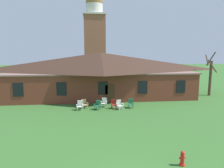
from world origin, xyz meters
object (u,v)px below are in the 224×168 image
Objects in this scene: lawn_chair_under_eave at (131,103)px; lawn_chair_left_end at (98,105)px; lawn_chair_near_door at (84,104)px; fire_hydrant at (182,159)px; lawn_chair_middle at (104,102)px; lawn_chair_by_porch at (80,105)px; lawn_chair_far_side at (119,104)px; lawn_chair_right_end at (114,104)px.

lawn_chair_left_end is at bearing -175.36° from lawn_chair_under_eave.
lawn_chair_near_door is 12.64m from fire_hydrant.
lawn_chair_middle is at bearing 9.99° from lawn_chair_near_door.
lawn_chair_near_door is at bearing 175.61° from lawn_chair_under_eave.
lawn_chair_by_porch and lawn_chair_left_end have the same top height.
lawn_chair_left_end and lawn_chair_middle have the same top height.
lawn_chair_by_porch and lawn_chair_near_door have the same top height.
fire_hydrant is at bearing -87.93° from lawn_chair_under_eave.
lawn_chair_far_side is (1.48, -1.13, 0.00)m from lawn_chair_middle.
lawn_chair_middle is (2.53, 0.99, 0.00)m from lawn_chair_by_porch.
lawn_chair_far_side is at bearing -37.25° from lawn_chair_middle.
lawn_chair_right_end is at bearing 8.90° from lawn_chair_left_end.
lawn_chair_right_end is 11.31m from fire_hydrant.
lawn_chair_near_door is 1.00× the size of lawn_chair_left_end.
lawn_chair_far_side is (2.20, -0.10, 0.00)m from lawn_chair_left_end.
lawn_chair_middle is 1.22m from lawn_chair_right_end.
lawn_chair_left_end and lawn_chair_far_side have the same top height.
lawn_chair_near_door is at bearing 154.77° from lawn_chair_left_end.
lawn_chair_by_porch is 2.72m from lawn_chair_middle.
lawn_chair_near_door and lawn_chair_right_end have the same top height.
lawn_chair_middle is 1.21× the size of fire_hydrant.
lawn_chair_left_end is 1.25m from lawn_chair_middle.
lawn_chair_middle is 1.00× the size of lawn_chair_far_side.
lawn_chair_right_end is 1.00× the size of lawn_chair_far_side.
lawn_chair_by_porch and lawn_chair_far_side have the same top height.
lawn_chair_by_porch is 1.00× the size of lawn_chair_middle.
lawn_chair_by_porch is at bearing -158.64° from lawn_chair_middle.
lawn_chair_under_eave reaches higher than fire_hydrant.
fire_hydrant is at bearing -75.14° from lawn_chair_middle.
lawn_chair_middle is (2.11, 0.37, 0.00)m from lawn_chair_near_door.
lawn_chair_by_porch and lawn_chair_middle have the same top height.
lawn_chair_left_end is 2.20m from lawn_chair_far_side.
fire_hydrant is at bearing -78.79° from lawn_chair_right_end.
lawn_chair_by_porch is 1.21× the size of fire_hydrant.
lawn_chair_far_side reaches higher than fire_hydrant.
fire_hydrant is (1.67, -10.73, -0.12)m from lawn_chair_far_side.
fire_hydrant is (5.68, -10.87, -0.12)m from lawn_chair_by_porch.
lawn_chair_far_side is at bearing -11.86° from lawn_chair_near_door.
lawn_chair_under_eave is at bearing 0.64° from lawn_chair_right_end.
lawn_chair_under_eave is at bearing 16.76° from lawn_chair_far_side.
lawn_chair_under_eave is at bearing 2.68° from lawn_chair_by_porch.
lawn_chair_right_end is at bearing -38.84° from lawn_chair_middle.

